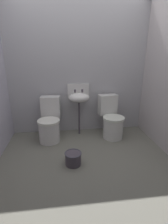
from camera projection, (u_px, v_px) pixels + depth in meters
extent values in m
cube|color=slate|center=(86.00, 165.00, 2.57)|extent=(3.05, 2.77, 0.08)
cube|color=#B0AEB4|center=(78.00, 71.00, 3.32)|extent=(3.05, 0.10, 2.45)
cylinder|color=white|center=(49.00, 132.00, 3.12)|extent=(0.42, 0.42, 0.38)
cylinder|color=white|center=(49.00, 121.00, 3.06)|extent=(0.44, 0.44, 0.04)
cube|color=white|center=(51.00, 107.00, 3.28)|extent=(0.38, 0.22, 0.40)
cylinder|color=silver|center=(113.00, 128.00, 3.27)|extent=(0.44, 0.44, 0.38)
cylinder|color=silver|center=(114.00, 118.00, 3.20)|extent=(0.46, 0.46, 0.04)
cube|color=silver|center=(108.00, 105.00, 3.41)|extent=(0.38, 0.24, 0.40)
cylinder|color=#4A424D|center=(79.00, 118.00, 3.38)|extent=(0.04, 0.04, 0.66)
ellipsoid|color=white|center=(79.00, 98.00, 3.25)|extent=(0.40, 0.32, 0.18)
cube|color=white|center=(78.00, 91.00, 3.37)|extent=(0.42, 0.04, 0.28)
cylinder|color=#4A424D|center=(75.00, 91.00, 3.25)|extent=(0.04, 0.04, 0.06)
cylinder|color=#4A424D|center=(82.00, 91.00, 3.27)|extent=(0.04, 0.04, 0.06)
cylinder|color=#4A424D|center=(73.00, 159.00, 2.49)|extent=(0.23, 0.23, 0.18)
torus|color=#444352|center=(73.00, 153.00, 2.46)|extent=(0.25, 0.25, 0.02)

